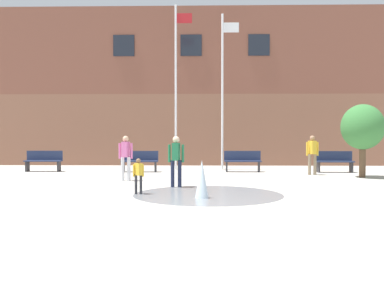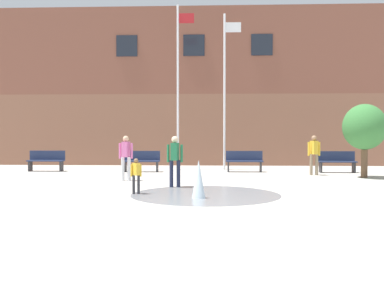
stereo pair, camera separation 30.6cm
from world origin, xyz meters
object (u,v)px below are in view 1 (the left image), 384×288
at_px(park_bench_near_trashcan, 243,161).
at_px(flagpole_right, 223,87).
at_px(adult_near_bench, 126,154).
at_px(park_bench_far_right, 334,161).
at_px(child_in_fountain, 138,173).
at_px(adult_in_red, 312,152).
at_px(park_bench_left_of_flagpoles, 44,161).
at_px(park_bench_center, 140,161).
at_px(teen_by_trashcan, 176,157).
at_px(flagpole_left, 176,82).
at_px(street_tree_near_building, 363,127).

relative_size(park_bench_near_trashcan, flagpole_right, 0.22).
xyz_separation_m(adult_near_bench, flagpole_right, (3.65, 4.95, 2.88)).
height_order(park_bench_far_right, child_in_fountain, child_in_fountain).
height_order(adult_near_bench, flagpole_right, flagpole_right).
bearing_deg(adult_near_bench, park_bench_far_right, 124.70).
height_order(adult_in_red, child_in_fountain, adult_in_red).
distance_m(park_bench_left_of_flagpoles, park_bench_center, 4.27).
bearing_deg(child_in_fountain, teen_by_trashcan, -75.11).
height_order(park_bench_far_right, teen_by_trashcan, teen_by_trashcan).
relative_size(park_bench_center, flagpole_left, 0.21).
bearing_deg(child_in_fountain, street_tree_near_building, -102.86).
height_order(flagpole_left, flagpole_right, flagpole_left).
height_order(adult_in_red, flagpole_left, flagpole_left).
height_order(park_bench_near_trashcan, child_in_fountain, child_in_fountain).
relative_size(park_bench_left_of_flagpoles, street_tree_near_building, 0.58).
bearing_deg(park_bench_center, teen_by_trashcan, -70.97).
relative_size(park_bench_left_of_flagpoles, adult_in_red, 1.01).
height_order(child_in_fountain, flagpole_right, flagpole_right).
distance_m(park_bench_center, flagpole_left, 4.07).
height_order(adult_in_red, flagpole_right, flagpole_right).
bearing_deg(adult_near_bench, street_tree_near_building, 110.28).
distance_m(child_in_fountain, street_tree_near_building, 9.34).
relative_size(adult_near_bench, child_in_fountain, 1.61).
xyz_separation_m(park_bench_left_of_flagpoles, flagpole_left, (5.80, 1.12, 3.56)).
relative_size(park_bench_far_right, adult_in_red, 1.01).
xyz_separation_m(teen_by_trashcan, flagpole_left, (-0.39, 6.81, 3.10)).
relative_size(park_bench_left_of_flagpoles, adult_near_bench, 1.01).
xyz_separation_m(adult_in_red, teen_by_trashcan, (-5.24, -4.27, 0.00)).
bearing_deg(park_bench_near_trashcan, adult_in_red, -28.11).
height_order(park_bench_left_of_flagpoles, park_bench_center, same).
bearing_deg(adult_in_red, child_in_fountain, -63.50).
distance_m(park_bench_center, park_bench_near_trashcan, 4.49).
bearing_deg(flagpole_right, flagpole_left, 180.00).
height_order(park_bench_near_trashcan, street_tree_near_building, street_tree_near_building).
relative_size(park_bench_near_trashcan, adult_near_bench, 1.01).
distance_m(teen_by_trashcan, flagpole_left, 7.49).
bearing_deg(teen_by_trashcan, flagpole_right, -5.51).
height_order(park_bench_far_right, flagpole_right, flagpole_right).
bearing_deg(adult_near_bench, flagpole_left, 174.18).
relative_size(park_bench_left_of_flagpoles, teen_by_trashcan, 1.01).
xyz_separation_m(park_bench_left_of_flagpoles, adult_in_red, (11.43, -1.42, 0.45)).
relative_size(park_bench_center, park_bench_near_trashcan, 1.00).
bearing_deg(flagpole_right, adult_near_bench, -126.44).
distance_m(park_bench_center, teen_by_trashcan, 5.90).
relative_size(park_bench_near_trashcan, child_in_fountain, 1.62).
distance_m(park_bench_left_of_flagpoles, child_in_fountain, 8.99).
relative_size(park_bench_left_of_flagpoles, flagpole_right, 0.22).
relative_size(adult_near_bench, flagpole_right, 0.22).
bearing_deg(park_bench_near_trashcan, flagpole_left, 159.42).
height_order(park_bench_near_trashcan, flagpole_right, flagpole_right).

